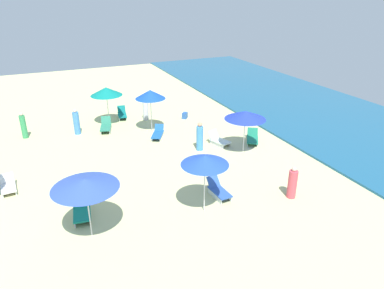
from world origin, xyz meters
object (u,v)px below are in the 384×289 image
Objects in this scene: lounge_chair_2_0 at (82,212)px; cooler_box_0 at (185,115)px; lounge_chair_6_0 at (106,127)px; umbrella_2 at (85,183)px; beachgoer_2 at (146,109)px; umbrella_5 at (205,160)px; lounge_chair_5_0 at (219,191)px; umbrella_0 at (150,94)px; lounge_chair_3_0 at (8,186)px; beachgoer_1 at (24,126)px; lounge_chair_6_1 at (122,114)px; beachgoer_4 at (200,137)px; umbrella_1 at (245,115)px; lounge_chair_1_0 at (219,140)px; beachgoer_0 at (292,184)px; umbrella_6 at (106,91)px; lounge_chair_0_0 at (158,134)px; lounge_chair_1_1 at (252,138)px; beachgoer_3 at (76,123)px.

cooler_box_0 is (-9.43, 8.47, -0.05)m from lounge_chair_2_0.
umbrella_2 is at bearing -88.99° from lounge_chair_6_0.
umbrella_2 reaches higher than beachgoer_2.
lounge_chair_5_0 is at bearing 125.62° from umbrella_5.
lounge_chair_2_0 is at bearing -172.81° from umbrella_2.
umbrella_0 reaches higher than lounge_chair_5_0.
cooler_box_0 is at bearing 23.01° from lounge_chair_3_0.
lounge_chair_6_1 is at bearing 25.84° from beachgoer_1.
beachgoer_4 is at bearing 71.63° from lounge_chair_5_0.
umbrella_5 is at bearing -46.02° from umbrella_1.
lounge_chair_1_0 reaches higher than lounge_chair_3_0.
beachgoer_4 is at bearing 127.57° from umbrella_2.
beachgoer_0 is 0.90× the size of beachgoer_4.
lounge_chair_5_0 is 1.01× the size of lounge_chair_6_1.
lounge_chair_3_0 is 9.38m from umbrella_6.
umbrella_5 is at bearing -158.23° from cooler_box_0.
lounge_chair_0_0 is 5.82m from lounge_chair_1_1.
umbrella_1 is at bearing 114.47° from umbrella_2.
lounge_chair_1_0 is 7.32m from umbrella_5.
cooler_box_0 is (-5.35, 1.32, -0.57)m from beachgoer_4.
lounge_chair_2_0 is at bearing -146.13° from beachgoer_0.
umbrella_2 is 1.72× the size of lounge_chair_2_0.
beachgoer_3 is at bearing -61.10° from beachgoer_2.
lounge_chair_0_0 is at bearing 16.82° from lounge_chair_3_0.
umbrella_1 is 5.41m from lounge_chair_5_0.
lounge_chair_3_0 is 0.77× the size of beachgoer_1.
umbrella_1 is 1.69× the size of lounge_chair_5_0.
beachgoer_3 is at bearing -107.34° from umbrella_0.
beachgoer_0 is at bearing -6.77° from lounge_chair_2_0.
beachgoer_2 is at bearing 16.69° from beachgoer_1.
umbrella_1 is 10.66m from beachgoer_3.
umbrella_5 reaches higher than lounge_chair_1_1.
umbrella_2 is at bearing -138.04° from beachgoer_0.
umbrella_6 is at bearing -133.25° from lounge_chair_6_1.
umbrella_0 is at bearing -29.25° from beachgoer_4.
lounge_chair_3_0 is at bearing -81.01° from beachgoer_1.
beachgoer_2 reaches higher than beachgoer_0.
lounge_chair_3_0 is at bearing 153.10° from beachgoer_3.
umbrella_5 is 1.61× the size of lounge_chair_6_0.
beachgoer_3 is (-6.58, -8.26, -1.42)m from umbrella_1.
lounge_chair_0_0 is 0.95× the size of beachgoer_1.
umbrella_6 reaches higher than umbrella_1.
lounge_chair_0_0 is 1.08× the size of lounge_chair_1_0.
umbrella_6 is at bearing 18.84° from beachgoer_1.
lounge_chair_6_1 reaches higher than lounge_chair_1_0.
lounge_chair_1_1 is 7.96m from beachgoer_2.
umbrella_0 is 2.12× the size of lounge_chair_3_0.
umbrella_0 is at bearing -60.15° from lounge_chair_6_1.
umbrella_6 is 13.77m from beachgoer_0.
lounge_chair_1_1 is 3.45m from beachgoer_4.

